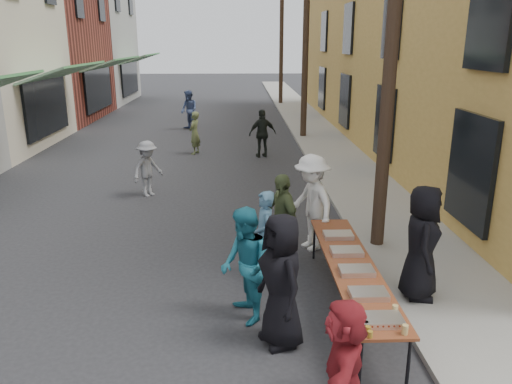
{
  "coord_description": "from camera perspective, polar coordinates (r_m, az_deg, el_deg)",
  "views": [
    {
      "loc": [
        1.53,
        -6.28,
        4.02
      ],
      "look_at": [
        1.84,
        2.68,
        1.3
      ],
      "focal_mm": 35.0,
      "sensor_mm": 36.0,
      "label": 1
    }
  ],
  "objects": [
    {
      "name": "ground",
      "position": [
        7.61,
        -13.78,
        -15.56
      ],
      "size": [
        120.0,
        120.0,
        0.0
      ],
      "primitive_type": "plane",
      "color": "#28282B",
      "rests_on": "ground"
    },
    {
      "name": "sidewalk",
      "position": [
        21.92,
        7.22,
        6.3
      ],
      "size": [
        2.2,
        60.0,
        0.1
      ],
      "primitive_type": "cube",
      "color": "gray",
      "rests_on": "ground"
    },
    {
      "name": "building_ochre",
      "position": [
        22.44,
        24.55,
        17.95
      ],
      "size": [
        10.0,
        28.0,
        10.0
      ],
      "primitive_type": "cube",
      "color": "#BC9343",
      "rests_on": "ground"
    },
    {
      "name": "utility_pole_near",
      "position": [
        9.69,
        15.52,
        19.15
      ],
      "size": [
        0.26,
        0.26,
        9.0
      ],
      "primitive_type": "cylinder",
      "color": "#2D2116",
      "rests_on": "ground"
    },
    {
      "name": "utility_pole_mid",
      "position": [
        21.46,
        5.74,
        18.07
      ],
      "size": [
        0.26,
        0.26,
        9.0
      ],
      "primitive_type": "cylinder",
      "color": "#2D2116",
      "rests_on": "ground"
    },
    {
      "name": "utility_pole_far",
      "position": [
        33.39,
        2.93,
        17.67
      ],
      "size": [
        0.26,
        0.26,
        9.0
      ],
      "primitive_type": "cylinder",
      "color": "#2D2116",
      "rests_on": "ground"
    },
    {
      "name": "serving_table",
      "position": [
        7.84,
        10.89,
        -8.38
      ],
      "size": [
        0.7,
        4.0,
        0.75
      ],
      "color": "brown",
      "rests_on": "ground"
    },
    {
      "name": "catering_tray_sausage",
      "position": [
        6.4,
        14.19,
        -13.99
      ],
      "size": [
        0.5,
        0.33,
        0.08
      ],
      "primitive_type": "cube",
      "color": "maroon",
      "rests_on": "serving_table"
    },
    {
      "name": "catering_tray_foil_b",
      "position": [
        6.94,
        12.72,
        -11.28
      ],
      "size": [
        0.5,
        0.33,
        0.08
      ],
      "primitive_type": "cube",
      "color": "#B2B2B7",
      "rests_on": "serving_table"
    },
    {
      "name": "catering_tray_buns",
      "position": [
        7.55,
        11.41,
        -8.81
      ],
      "size": [
        0.5,
        0.33,
        0.08
      ],
      "primitive_type": "cube",
      "color": "tan",
      "rests_on": "serving_table"
    },
    {
      "name": "catering_tray_foil_d",
      "position": [
        8.17,
        10.31,
        -6.7
      ],
      "size": [
        0.5,
        0.33,
        0.08
      ],
      "primitive_type": "cube",
      "color": "#B2B2B7",
      "rests_on": "serving_table"
    },
    {
      "name": "catering_tray_buns_end",
      "position": [
        8.8,
        9.37,
        -4.89
      ],
      "size": [
        0.5,
        0.33,
        0.08
      ],
      "primitive_type": "cube",
      "color": "tan",
      "rests_on": "serving_table"
    },
    {
      "name": "condiment_jar_a",
      "position": [
        6.1,
        12.91,
        -15.57
      ],
      "size": [
        0.07,
        0.07,
        0.08
      ],
      "primitive_type": "cylinder",
      "color": "#A57F26",
      "rests_on": "serving_table"
    },
    {
      "name": "condiment_jar_b",
      "position": [
        6.18,
        12.67,
        -15.08
      ],
      "size": [
        0.07,
        0.07,
        0.08
      ],
      "primitive_type": "cylinder",
      "color": "#A57F26",
      "rests_on": "serving_table"
    },
    {
      "name": "condiment_jar_c",
      "position": [
        6.26,
        12.44,
        -14.6
      ],
      "size": [
        0.07,
        0.07,
        0.08
      ],
      "primitive_type": "cylinder",
      "color": "#A57F26",
      "rests_on": "serving_table"
    },
    {
      "name": "cup_stack",
      "position": [
        6.24,
        16.66,
        -14.84
      ],
      "size": [
        0.08,
        0.08,
        0.12
      ],
      "primitive_type": "cylinder",
      "color": "tan",
      "rests_on": "serving_table"
    },
    {
      "name": "guest_front_a",
      "position": [
        6.79,
        2.91,
        -10.08
      ],
      "size": [
        0.89,
        1.08,
        1.88
      ],
      "primitive_type": "imported",
      "rotation": [
        0.0,
        0.0,
        -1.19
      ],
      "color": "black",
      "rests_on": "ground"
    },
    {
      "name": "guest_front_b",
      "position": [
        8.66,
        0.95,
        -4.97
      ],
      "size": [
        0.46,
        0.63,
        1.59
      ],
      "primitive_type": "imported",
      "rotation": [
        0.0,
        0.0,
        -1.43
      ],
      "color": "teal",
      "rests_on": "ground"
    },
    {
      "name": "guest_front_c",
      "position": [
        7.36,
        -1.26,
        -8.44
      ],
      "size": [
        0.87,
        1.0,
        1.75
      ],
      "primitive_type": "imported",
      "rotation": [
        0.0,
        0.0,
        -1.29
      ],
      "color": "teal",
      "rests_on": "ground"
    },
    {
      "name": "guest_front_d",
      "position": [
        9.88,
        6.36,
        -1.22
      ],
      "size": [
        1.17,
        1.44,
        1.93
      ],
      "primitive_type": "imported",
      "rotation": [
        0.0,
        0.0,
        -1.14
      ],
      "color": "white",
      "rests_on": "ground"
    },
    {
      "name": "guest_front_e",
      "position": [
        9.23,
        2.96,
        -3.12
      ],
      "size": [
        0.82,
        1.1,
        1.73
      ],
      "primitive_type": "imported",
      "rotation": [
        0.0,
        0.0,
        -1.13
      ],
      "color": "#5C6C3E",
      "rests_on": "ground"
    },
    {
      "name": "guest_queue_back",
      "position": [
        5.6,
        9.96,
        -18.98
      ],
      "size": [
        0.75,
        1.48,
        1.52
      ],
      "primitive_type": "imported",
      "rotation": [
        0.0,
        0.0,
        -1.8
      ],
      "color": "maroon",
      "rests_on": "ground"
    },
    {
      "name": "server",
      "position": [
        8.19,
        18.4,
        -5.52
      ],
      "size": [
        0.78,
        1.01,
        1.84
      ],
      "primitive_type": "imported",
      "rotation": [
        0.0,
        0.0,
        1.33
      ],
      "color": "black",
      "rests_on": "sidewalk"
    },
    {
      "name": "passerby_left",
      "position": [
        13.62,
        -12.28,
        2.61
      ],
      "size": [
        1.04,
        1.11,
        1.51
      ],
      "primitive_type": "imported",
      "rotation": [
        0.0,
        0.0,
        0.92
      ],
      "color": "gray",
      "rests_on": "ground"
    },
    {
      "name": "passerby_mid",
      "position": [
        17.93,
        0.75,
        6.7
      ],
      "size": [
        1.08,
        0.67,
        1.71
      ],
      "primitive_type": "imported",
      "rotation": [
        0.0,
        0.0,
        3.41
      ],
      "color": "black",
      "rests_on": "ground"
    },
    {
      "name": "passerby_right",
      "position": [
        18.58,
        -7.03,
        6.72
      ],
      "size": [
        0.55,
        0.66,
        1.57
      ],
      "primitive_type": "imported",
      "rotation": [
        0.0,
        0.0,
        4.37
      ],
      "color": "#606C3E",
      "rests_on": "ground"
    },
    {
      "name": "passerby_far",
      "position": [
        23.86,
        -7.66,
        9.25
      ],
      "size": [
        1.09,
        1.13,
        1.83
      ],
      "primitive_type": "imported",
      "rotation": [
        0.0,
        0.0,
        5.37
      ],
      "color": "#47598A",
      "rests_on": "ground"
    }
  ]
}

